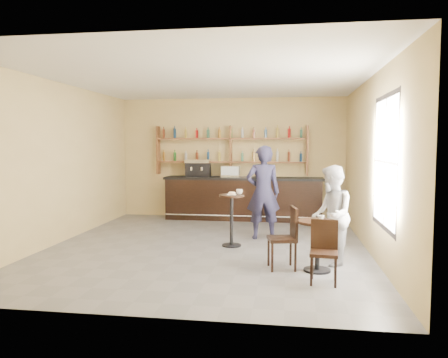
# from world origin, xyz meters

# --- Properties ---
(floor) EXTENTS (7.00, 7.00, 0.00)m
(floor) POSITION_xyz_m (0.00, 0.00, 0.00)
(floor) COLOR slate
(floor) RESTS_ON ground
(ceiling) EXTENTS (7.00, 7.00, 0.00)m
(ceiling) POSITION_xyz_m (0.00, 0.00, 3.20)
(ceiling) COLOR white
(ceiling) RESTS_ON wall_back
(wall_back) EXTENTS (7.00, 0.00, 7.00)m
(wall_back) POSITION_xyz_m (0.00, 3.50, 1.60)
(wall_back) COLOR tan
(wall_back) RESTS_ON floor
(wall_front) EXTENTS (7.00, 0.00, 7.00)m
(wall_front) POSITION_xyz_m (0.00, -3.50, 1.60)
(wall_front) COLOR tan
(wall_front) RESTS_ON floor
(wall_left) EXTENTS (0.00, 7.00, 7.00)m
(wall_left) POSITION_xyz_m (-3.00, 0.00, 1.60)
(wall_left) COLOR tan
(wall_left) RESTS_ON floor
(wall_right) EXTENTS (0.00, 7.00, 7.00)m
(wall_right) POSITION_xyz_m (3.00, 0.00, 1.60)
(wall_right) COLOR tan
(wall_right) RESTS_ON floor
(window_pane) EXTENTS (0.00, 2.00, 2.00)m
(window_pane) POSITION_xyz_m (2.99, -1.20, 1.70)
(window_pane) COLOR white
(window_pane) RESTS_ON wall_right
(window_frame) EXTENTS (0.04, 1.70, 2.10)m
(window_frame) POSITION_xyz_m (2.99, -1.20, 1.70)
(window_frame) COLOR black
(window_frame) RESTS_ON wall_right
(shelf_unit) EXTENTS (4.00, 0.26, 1.40)m
(shelf_unit) POSITION_xyz_m (0.00, 3.37, 1.81)
(shelf_unit) COLOR brown
(shelf_unit) RESTS_ON wall_back
(liquor_bottles) EXTENTS (3.68, 0.10, 1.00)m
(liquor_bottles) POSITION_xyz_m (0.00, 3.37, 1.98)
(liquor_bottles) COLOR #8C5919
(liquor_bottles) RESTS_ON shelf_unit
(bar_counter) EXTENTS (4.12, 0.80, 1.12)m
(bar_counter) POSITION_xyz_m (0.36, 3.15, 0.56)
(bar_counter) COLOR black
(bar_counter) RESTS_ON floor
(espresso_machine) EXTENTS (0.68, 0.47, 0.46)m
(espresso_machine) POSITION_xyz_m (-0.84, 3.15, 1.35)
(espresso_machine) COLOR black
(espresso_machine) RESTS_ON bar_counter
(pastry_case) EXTENTS (0.48, 0.39, 0.29)m
(pastry_case) POSITION_xyz_m (0.03, 3.15, 1.26)
(pastry_case) COLOR silver
(pastry_case) RESTS_ON bar_counter
(pedestal_table) EXTENTS (0.50, 0.50, 1.00)m
(pedestal_table) POSITION_xyz_m (0.45, 0.12, 0.50)
(pedestal_table) COLOR black
(pedestal_table) RESTS_ON floor
(napkin) EXTENTS (0.17, 0.17, 0.00)m
(napkin) POSITION_xyz_m (0.45, 0.12, 1.01)
(napkin) COLOR white
(napkin) RESTS_ON pedestal_table
(donut) EXTENTS (0.16, 0.16, 0.05)m
(donut) POSITION_xyz_m (0.46, 0.11, 1.03)
(donut) COLOR #BA7F44
(donut) RESTS_ON napkin
(cup_pedestal) EXTENTS (0.13, 0.13, 0.10)m
(cup_pedestal) POSITION_xyz_m (0.59, 0.22, 1.05)
(cup_pedestal) COLOR white
(cup_pedestal) RESTS_ON pedestal_table
(man_main) EXTENTS (0.78, 0.58, 1.95)m
(man_main) POSITION_xyz_m (1.01, 0.88, 0.97)
(man_main) COLOR black
(man_main) RESTS_ON floor
(cafe_table) EXTENTS (0.74, 0.74, 0.79)m
(cafe_table) POSITION_xyz_m (1.99, -1.35, 0.40)
(cafe_table) COLOR black
(cafe_table) RESTS_ON floor
(cup_cafe) EXTENTS (0.12, 0.12, 0.08)m
(cup_cafe) POSITION_xyz_m (2.04, -1.35, 0.84)
(cup_cafe) COLOR white
(cup_cafe) RESTS_ON cafe_table
(chair_west) EXTENTS (0.50, 0.50, 0.98)m
(chair_west) POSITION_xyz_m (1.44, -1.30, 0.49)
(chair_west) COLOR black
(chair_west) RESTS_ON floor
(chair_south) EXTENTS (0.42, 0.42, 0.89)m
(chair_south) POSITION_xyz_m (2.04, -1.95, 0.45)
(chair_south) COLOR black
(chair_south) RESTS_ON floor
(patron_second) EXTENTS (0.64, 0.81, 1.63)m
(patron_second) POSITION_xyz_m (2.23, -0.91, 0.82)
(patron_second) COLOR #A4A3A8
(patron_second) RESTS_ON floor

